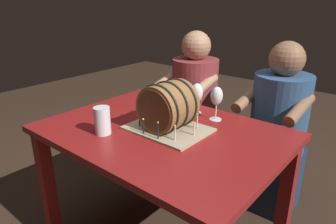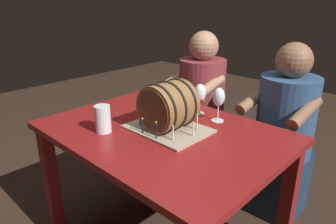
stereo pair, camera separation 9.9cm
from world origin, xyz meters
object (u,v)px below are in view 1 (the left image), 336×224
(wine_glass_amber, at_px, (197,94))
(wine_glass_empty, at_px, (217,97))
(wine_glass_red, at_px, (170,93))
(beer_pint, at_px, (103,122))
(dining_table, at_px, (163,149))
(person_seated_left, at_px, (194,112))
(person_seated_right, at_px, (276,135))
(barrel_cake, at_px, (168,108))

(wine_glass_amber, bearing_deg, wine_glass_empty, -7.53)
(wine_glass_red, bearing_deg, beer_pint, -94.61)
(wine_glass_empty, height_order, beer_pint, wine_glass_empty)
(dining_table, height_order, beer_pint, beer_pint)
(dining_table, bearing_deg, beer_pint, -130.88)
(wine_glass_amber, xyz_separation_m, beer_pint, (-0.19, -0.55, -0.06))
(wine_glass_empty, height_order, wine_glass_red, wine_glass_empty)
(dining_table, xyz_separation_m, wine_glass_amber, (-0.01, 0.32, 0.24))
(wine_glass_red, height_order, beer_pint, wine_glass_red)
(wine_glass_amber, bearing_deg, person_seated_left, 126.27)
(person_seated_right, bearing_deg, barrel_cake, -112.54)
(wine_glass_red, relative_size, person_seated_right, 0.14)
(wine_glass_red, height_order, person_seated_right, person_seated_right)
(wine_glass_amber, relative_size, wine_glass_red, 1.14)
(wine_glass_amber, xyz_separation_m, person_seated_right, (0.34, 0.45, -0.32))
(dining_table, bearing_deg, wine_glass_empty, 64.83)
(person_seated_left, bearing_deg, wine_glass_red, -71.02)
(dining_table, height_order, person_seated_left, person_seated_left)
(wine_glass_red, xyz_separation_m, beer_pint, (-0.04, -0.49, -0.04))
(dining_table, relative_size, person_seated_left, 1.05)
(dining_table, distance_m, wine_glass_red, 0.38)
(barrel_cake, height_order, beer_pint, barrel_cake)
(wine_glass_empty, distance_m, person_seated_left, 0.75)
(wine_glass_empty, xyz_separation_m, person_seated_left, (-0.48, 0.47, -0.34))
(person_seated_left, bearing_deg, beer_pint, -82.27)
(beer_pint, distance_m, person_seated_left, 1.04)
(barrel_cake, bearing_deg, wine_glass_amber, 95.79)
(wine_glass_amber, bearing_deg, dining_table, -88.88)
(wine_glass_empty, bearing_deg, dining_table, -115.17)
(beer_pint, bearing_deg, dining_table, 49.12)
(wine_glass_amber, distance_m, person_seated_left, 0.64)
(dining_table, height_order, person_seated_right, person_seated_right)
(dining_table, distance_m, wine_glass_empty, 0.42)
(dining_table, height_order, wine_glass_red, wine_glass_red)
(barrel_cake, height_order, person_seated_left, person_seated_left)
(wine_glass_red, relative_size, beer_pint, 1.14)
(person_seated_left, height_order, person_seated_right, person_seated_left)
(barrel_cake, bearing_deg, person_seated_left, 115.64)
(person_seated_left, distance_m, person_seated_right, 0.67)
(dining_table, distance_m, person_seated_left, 0.84)
(wine_glass_red, bearing_deg, wine_glass_amber, 21.11)
(dining_table, relative_size, beer_pint, 8.76)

